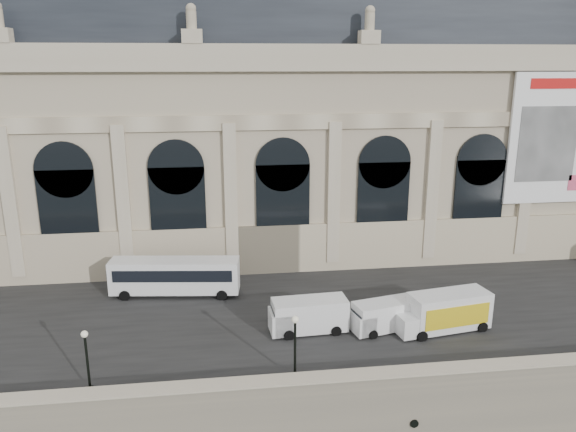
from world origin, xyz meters
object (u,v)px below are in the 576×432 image
box_truck (444,312)px  lamp_right (295,348)px  van_c (305,316)px  van_b (382,316)px  bus_left (175,276)px  lamp_left (87,362)px

box_truck → lamp_right: (-12.59, -5.47, 0.74)m
van_c → van_b: bearing=-5.5°
bus_left → van_b: bus_left is taller
van_b → van_c: (-6.06, 0.59, 0.13)m
lamp_left → lamp_right: lamp_right is taller
box_truck → bus_left: bearing=155.6°
bus_left → van_c: (10.49, -8.55, -0.53)m
lamp_left → lamp_right: 13.25m
bus_left → lamp_left: bearing=-106.6°
box_truck → lamp_right: size_ratio=1.72×
bus_left → lamp_left: lamp_left is taller
van_b → box_truck: bearing=-6.3°
bus_left → lamp_right: (8.76, -15.14, 0.38)m
bus_left → van_c: size_ratio=1.90×
lamp_right → box_truck: bearing=23.5°
bus_left → box_truck: 23.44m
van_c → lamp_left: bearing=-156.6°
van_b → box_truck: 4.84m
lamp_left → van_c: bearing=23.4°
van_b → lamp_left: 21.87m
bus_left → van_b: 18.92m
box_truck → van_b: bearing=173.7°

